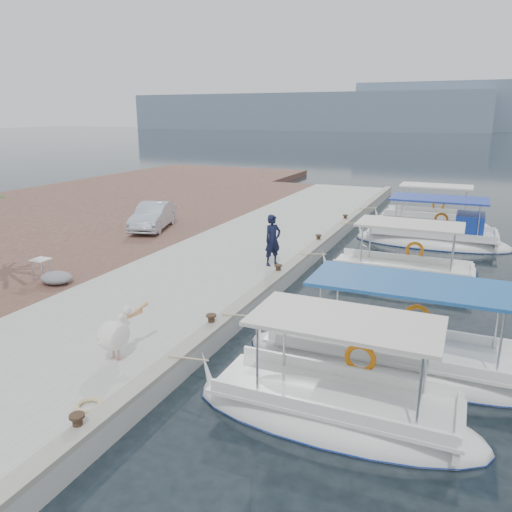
{
  "coord_description": "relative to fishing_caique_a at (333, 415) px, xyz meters",
  "views": [
    {
      "loc": [
        5.62,
        -14.32,
        5.94
      ],
      "look_at": [
        -1.0,
        1.01,
        1.2
      ],
      "focal_mm": 35.0,
      "sensor_mm": 36.0,
      "label": 1
    }
  ],
  "objects": [
    {
      "name": "cobblestone_strip",
      "position": [
        -11.58,
        10.66,
        0.12
      ],
      "size": [
        4.0,
        40.0,
        0.5
      ],
      "primitive_type": "cube",
      "color": "#50322A",
      "rests_on": "ground"
    },
    {
      "name": "concrete_quay",
      "position": [
        -6.58,
        10.66,
        0.12
      ],
      "size": [
        6.0,
        40.0,
        0.5
      ],
      "primitive_type": "cube",
      "color": "#A2A29D",
      "rests_on": "ground"
    },
    {
      "name": "parked_car",
      "position": [
        -12.17,
        11.46,
        1.02
      ],
      "size": [
        2.45,
        4.12,
        1.28
      ],
      "primitive_type": "imported",
      "rotation": [
        0.0,
        0.0,
        0.3
      ],
      "color": "silver",
      "rests_on": "cobblestone_strip"
    },
    {
      "name": "rope_coil",
      "position": [
        -4.26,
        -2.19,
        0.42
      ],
      "size": [
        0.54,
        0.54,
        0.1
      ],
      "primitive_type": "torus",
      "color": "#C6B284",
      "rests_on": "concrete_quay"
    },
    {
      "name": "ground",
      "position": [
        -3.58,
        5.66,
        -0.13
      ],
      "size": [
        400.0,
        400.0,
        0.0
      ],
      "primitive_type": "plane",
      "color": "black",
      "rests_on": "ground"
    },
    {
      "name": "fisherman",
      "position": [
        -4.5,
        8.06,
        1.33
      ],
      "size": [
        0.76,
        0.84,
        1.92
      ],
      "primitive_type": "imported",
      "rotation": [
        0.0,
        0.0,
        1.02
      ],
      "color": "black",
      "rests_on": "concrete_quay"
    },
    {
      "name": "pelican",
      "position": [
        -5.06,
        -0.31,
        0.98
      ],
      "size": [
        0.66,
        1.52,
        1.17
      ],
      "color": "tan",
      "rests_on": "concrete_quay"
    },
    {
      "name": "fishing_caique_b",
      "position": [
        0.86,
        2.7,
        -0.0
      ],
      "size": [
        7.69,
        2.21,
        2.83
      ],
      "color": "white",
      "rests_on": "ground"
    },
    {
      "name": "mooring_bollards",
      "position": [
        -3.93,
        7.16,
        0.57
      ],
      "size": [
        0.28,
        20.28,
        0.33
      ],
      "color": "black",
      "rests_on": "concrete_quay"
    },
    {
      "name": "tarp_bundle",
      "position": [
        -10.35,
        3.2,
        0.57
      ],
      "size": [
        1.1,
        0.9,
        0.4
      ],
      "primitive_type": "ellipsoid",
      "color": "slate",
      "rests_on": "cobblestone_strip"
    },
    {
      "name": "folding_table",
      "position": [
        -11.1,
        3.33,
        0.9
      ],
      "size": [
        0.55,
        0.55,
        0.73
      ],
      "color": "silver",
      "rests_on": "cobblestone_strip"
    },
    {
      "name": "quay_curb",
      "position": [
        -3.8,
        10.66,
        0.43
      ],
      "size": [
        0.44,
        40.0,
        0.12
      ],
      "primitive_type": "cube",
      "color": "gray",
      "rests_on": "concrete_quay"
    },
    {
      "name": "fishing_caique_a",
      "position": [
        0.0,
        0.0,
        0.0
      ],
      "size": [
        5.97,
        2.02,
        2.83
      ],
      "color": "white",
      "rests_on": "ground"
    },
    {
      "name": "fishing_caique_d",
      "position": [
        0.69,
        15.78,
        0.07
      ],
      "size": [
        7.14,
        2.57,
        2.83
      ],
      "color": "white",
      "rests_on": "ground"
    },
    {
      "name": "fishing_caique_e",
      "position": [
        0.15,
        20.3,
        -0.0
      ],
      "size": [
        6.28,
        2.1,
        2.83
      ],
      "color": "white",
      "rests_on": "ground"
    },
    {
      "name": "land_backing",
      "position": [
        -21.58,
        10.66,
        0.11
      ],
      "size": [
        16.0,
        60.0,
        0.48
      ],
      "primitive_type": "cube",
      "color": "#50322A",
      "rests_on": "ground"
    },
    {
      "name": "fishing_caique_c",
      "position": [
        0.06,
        9.44,
        -0.0
      ],
      "size": [
        6.08,
        2.14,
        2.83
      ],
      "color": "white",
      "rests_on": "ground"
    }
  ]
}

